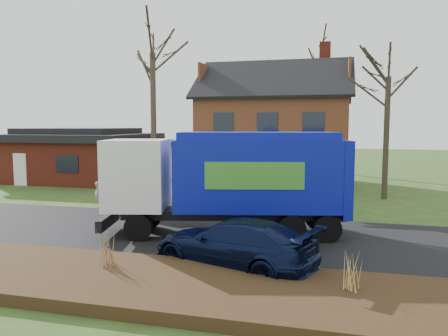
# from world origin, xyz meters

# --- Properties ---
(ground) EXTENTS (120.00, 120.00, 0.00)m
(ground) POSITION_xyz_m (0.00, 0.00, 0.00)
(ground) COLOR #2D4517
(ground) RESTS_ON ground
(road) EXTENTS (80.00, 7.00, 0.02)m
(road) POSITION_xyz_m (0.00, 0.00, 0.01)
(road) COLOR black
(road) RESTS_ON ground
(mulch_verge) EXTENTS (80.00, 3.50, 0.30)m
(mulch_verge) POSITION_xyz_m (0.00, -5.30, 0.15)
(mulch_verge) COLOR black
(mulch_verge) RESTS_ON ground
(main_house) EXTENTS (12.95, 8.95, 9.26)m
(main_house) POSITION_xyz_m (1.49, 13.91, 4.03)
(main_house) COLOR beige
(main_house) RESTS_ON ground
(ranch_house) EXTENTS (9.80, 8.20, 3.70)m
(ranch_house) POSITION_xyz_m (-12.00, 13.00, 1.81)
(ranch_house) COLOR maroon
(ranch_house) RESTS_ON ground
(garbage_truck) EXTENTS (8.92, 4.16, 3.70)m
(garbage_truck) POSITION_xyz_m (2.28, 0.30, 2.13)
(garbage_truck) COLOR black
(garbage_truck) RESTS_ON ground
(silver_sedan) EXTENTS (5.51, 3.45, 1.71)m
(silver_sedan) POSITION_xyz_m (-2.54, 3.72, 0.86)
(silver_sedan) COLOR #A7A9AF
(silver_sedan) RESTS_ON ground
(navy_wagon) EXTENTS (5.11, 3.34, 1.38)m
(navy_wagon) POSITION_xyz_m (3.20, -3.23, 0.69)
(navy_wagon) COLOR black
(navy_wagon) RESTS_ON ground
(tree_front_west) EXTENTS (3.87, 3.87, 11.49)m
(tree_front_west) POSITION_xyz_m (-5.00, 10.15, 9.47)
(tree_front_west) COLOR #443629
(tree_front_west) RESTS_ON ground
(tree_front_east) EXTENTS (3.31, 3.31, 9.20)m
(tree_front_east) POSITION_xyz_m (8.40, 9.73, 7.48)
(tree_front_east) COLOR #393022
(tree_front_east) RESTS_ON ground
(tree_back) EXTENTS (3.89, 3.89, 12.33)m
(tree_back) POSITION_xyz_m (4.33, 22.76, 10.28)
(tree_back) COLOR #3C3024
(tree_back) RESTS_ON ground
(grass_clump_mid) EXTENTS (0.39, 0.32, 1.08)m
(grass_clump_mid) POSITION_xyz_m (0.12, -4.77, 0.84)
(grass_clump_mid) COLOR #A07446
(grass_clump_mid) RESTS_ON mulch_verge
(grass_clump_east) EXTENTS (0.34, 0.28, 0.86)m
(grass_clump_east) POSITION_xyz_m (6.31, -4.89, 0.73)
(grass_clump_east) COLOR tan
(grass_clump_east) RESTS_ON mulch_verge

